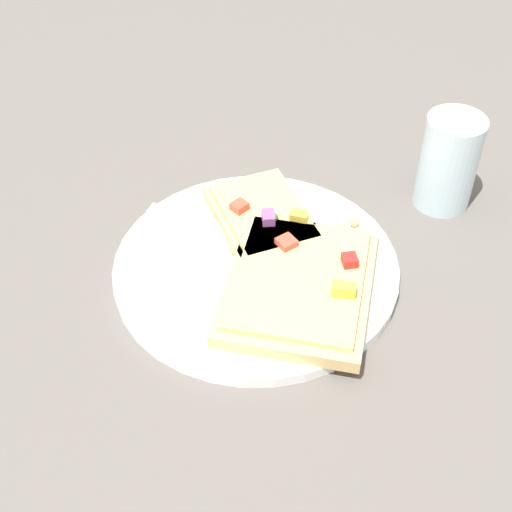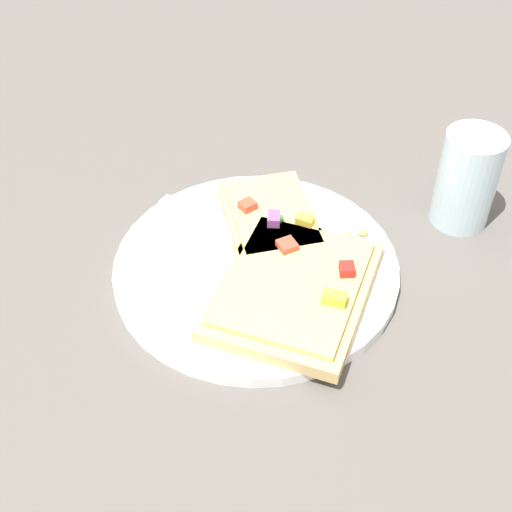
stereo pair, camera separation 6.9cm
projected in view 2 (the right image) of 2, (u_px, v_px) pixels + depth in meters
The scene contains 8 objects.
ground_plane at pixel (256, 272), 0.71m from camera, with size 4.00×4.00×0.00m, color #56514C.
plate at pixel (256, 268), 0.71m from camera, with size 0.28×0.28×0.01m.
fork at pixel (229, 271), 0.69m from camera, with size 0.18×0.14×0.01m.
knife at pixel (225, 226), 0.74m from camera, with size 0.16×0.13×0.01m.
pizza_slice_main at pixel (294, 288), 0.67m from camera, with size 0.22×0.21×0.03m.
pizza_slice_corner at pixel (271, 218), 0.74m from camera, with size 0.14×0.10×0.03m.
crumb_scatter at pixel (309, 248), 0.71m from camera, with size 0.08×0.14×0.01m.
drinking_glass at pixel (465, 177), 0.74m from camera, with size 0.06×0.06×0.11m.
Camera 2 is at (-0.47, 0.18, 0.50)m, focal length 50.00 mm.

